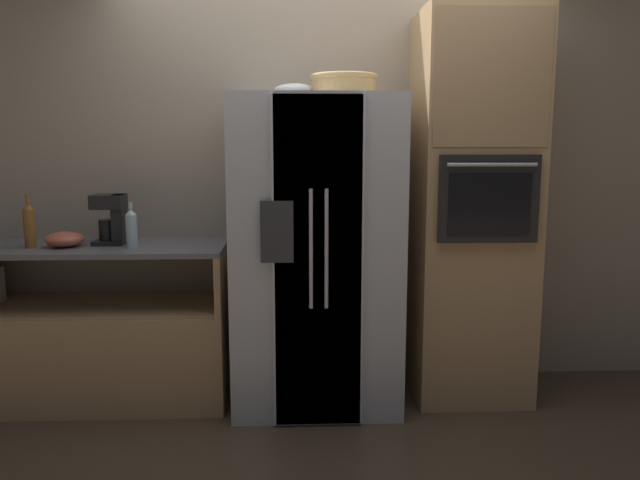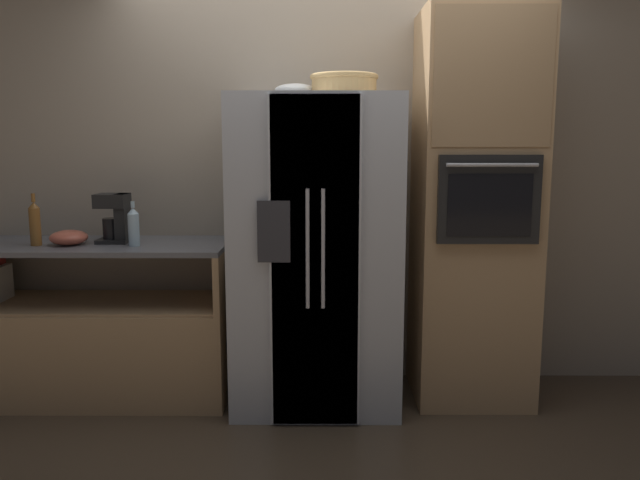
{
  "view_description": "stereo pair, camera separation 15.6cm",
  "coord_description": "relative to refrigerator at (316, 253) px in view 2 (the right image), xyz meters",
  "views": [
    {
      "loc": [
        -0.16,
        -3.55,
        1.53
      ],
      "look_at": [
        -0.02,
        -0.07,
        0.98
      ],
      "focal_mm": 35.0,
      "sensor_mm": 36.0,
      "label": 1
    },
    {
      "loc": [
        -0.0,
        -3.55,
        1.53
      ],
      "look_at": [
        -0.02,
        -0.07,
        0.98
      ],
      "focal_mm": 35.0,
      "sensor_mm": 36.0,
      "label": 2
    }
  ],
  "objects": [
    {
      "name": "refrigerator",
      "position": [
        0.0,
        0.0,
        0.0
      ],
      "size": [
        0.95,
        0.79,
        1.79
      ],
      "color": "silver",
      "rests_on": "ground_plane"
    },
    {
      "name": "bottle_short",
      "position": [
        -1.05,
        -0.03,
        0.16
      ],
      "size": [
        0.06,
        0.06,
        0.26
      ],
      "color": "silver",
      "rests_on": "counter_left"
    },
    {
      "name": "wicker_basket",
      "position": [
        0.16,
        0.0,
        0.96
      ],
      "size": [
        0.38,
        0.38,
        0.12
      ],
      "color": "tan",
      "rests_on": "refrigerator"
    },
    {
      "name": "counter_left",
      "position": [
        -1.31,
        0.06,
        -0.55
      ],
      "size": [
        1.55,
        0.63,
        0.94
      ],
      "color": "tan",
      "rests_on": "ground_plane"
    },
    {
      "name": "wall_oven",
      "position": [
        0.93,
        0.07,
        0.24
      ],
      "size": [
        0.67,
        0.67,
        2.27
      ],
      "color": "tan",
      "rests_on": "ground_plane"
    },
    {
      "name": "wall_back",
      "position": [
        0.04,
        0.41,
        0.51
      ],
      "size": [
        12.0,
        0.06,
        2.8
      ],
      "color": "tan",
      "rests_on": "ground_plane"
    },
    {
      "name": "ground_plane",
      "position": [
        0.04,
        -0.01,
        -0.89
      ],
      "size": [
        20.0,
        20.0,
        0.0
      ],
      "primitive_type": "plane",
      "color": "#4C3D2D"
    },
    {
      "name": "fruit_bowl",
      "position": [
        -0.12,
        0.05,
        0.93
      ],
      "size": [
        0.23,
        0.23,
        0.07
      ],
      "color": "white",
      "rests_on": "refrigerator"
    },
    {
      "name": "coffee_maker",
      "position": [
        -1.18,
        0.09,
        0.2
      ],
      "size": [
        0.18,
        0.16,
        0.29
      ],
      "color": "black",
      "rests_on": "counter_left"
    },
    {
      "name": "mixing_bowl",
      "position": [
        -1.44,
        0.01,
        0.09
      ],
      "size": [
        0.21,
        0.21,
        0.09
      ],
      "color": "#DB664C",
      "rests_on": "counter_left"
    },
    {
      "name": "bottle_tall",
      "position": [
        -1.62,
        -0.02,
        0.17
      ],
      "size": [
        0.06,
        0.06,
        0.3
      ],
      "color": "brown",
      "rests_on": "counter_left"
    }
  ]
}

